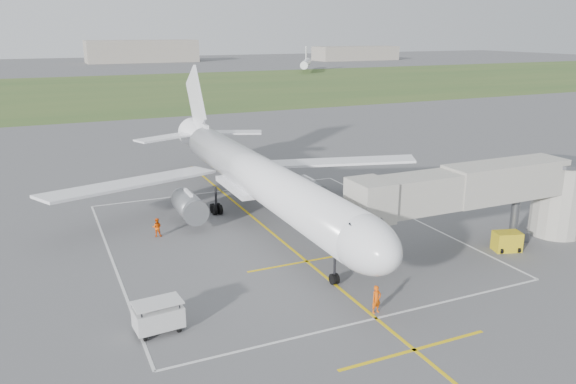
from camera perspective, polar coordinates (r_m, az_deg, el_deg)
name	(u,v)px	position (r m, az deg, el deg)	size (l,w,h in m)	color
ground	(260,223)	(53.24, -2.85, -3.18)	(700.00, 700.00, 0.00)	#555557
grass_strip	(100,91)	(178.61, -18.60, 9.70)	(700.00, 120.00, 0.02)	#385826
apron_markings	(285,244)	(48.20, -0.29, -5.26)	(28.20, 60.00, 0.01)	yellow
airliner	(257,176)	(52.62, -3.21, 1.59)	(38.93, 46.75, 13.52)	white
jet_bridge	(497,192)	(49.28, 20.48, -0.02)	(23.40, 5.00, 7.20)	gray
gpu_unit	(507,241)	(49.89, 21.36, -4.70)	(2.46, 2.02, 1.61)	gold
baggage_cart	(158,316)	(35.45, -13.04, -12.22)	(2.99, 1.94, 1.99)	silver
ramp_worker_nose	(376,299)	(37.16, 8.98, -10.72)	(0.68, 0.45, 1.88)	#E65107
ramp_worker_wing	(157,227)	(50.92, -13.17, -3.51)	(0.82, 0.64, 1.69)	#E44F07
distant_hangars	(33,56)	(312.25, -24.52, 12.49)	(345.00, 49.00, 12.00)	gray
distant_aircraft	(97,71)	(211.81, -18.82, 11.54)	(199.54, 54.48, 8.85)	white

